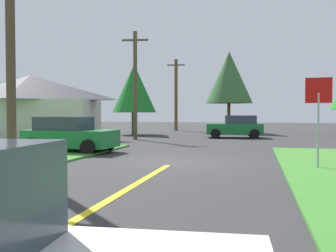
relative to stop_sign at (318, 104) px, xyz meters
The scene contains 11 objects.
ground_plane 5.32m from the stop_sign, behind, with size 120.00×120.00×0.00m, color #303030.
lane_stripe_center 8.93m from the stop_sign, 123.86° to the right, with size 0.20×14.00×0.01m, color yellow.
stop_sign is the anchor object (origin of this frame).
parked_car_near_building 10.76m from the stop_sign, 163.00° to the left, with size 4.18×2.30×1.62m.
car_approaching_junction 15.77m from the stop_sign, 102.40° to the left, with size 4.18×2.54×1.62m.
utility_pole_near 10.34m from the stop_sign, behind, with size 1.80×0.40×9.29m.
utility_pole_mid 15.59m from the stop_sign, 129.64° to the left, with size 1.80×0.33×7.27m.
utility_pole_far 27.38m from the stop_sign, 111.23° to the left, with size 1.80×0.35×7.24m.
pine_tree_center 22.99m from the stop_sign, 101.01° to the left, with size 4.24×4.24×7.36m.
oak_tree_right 21.37m from the stop_sign, 123.76° to the left, with size 3.66×3.66×5.87m.
barn 19.69m from the stop_sign, 148.39° to the left, with size 9.26×6.50×4.33m.
Camera 1 is at (2.94, -13.70, 1.79)m, focal length 41.20 mm.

